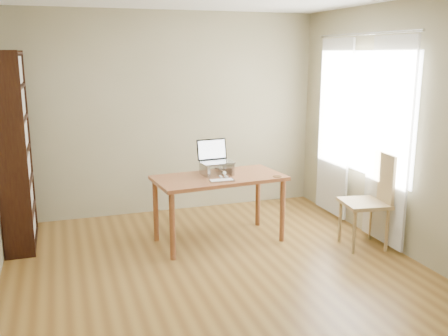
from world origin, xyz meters
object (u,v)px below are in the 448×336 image
bookshelf (15,151)px  keyboard (222,180)px  laptop (215,157)px  chair (371,196)px  cat (218,169)px  desk (219,185)px

bookshelf → keyboard: size_ratio=7.95×
laptop → chair: 1.76m
bookshelf → laptop: bearing=-12.4°
laptop → cat: size_ratio=0.80×
keyboard → cat: cat is taller
desk → keyboard: bearing=-106.2°
chair → cat: bearing=161.2°
bookshelf → desk: bookshelf is taller
desk → chair: (1.52, -0.65, -0.09)m
keyboard → chair: 1.63m
laptop → keyboard: 0.41m
bookshelf → chair: 3.86m
keyboard → cat: (0.06, 0.33, 0.05)m
bookshelf → chair: size_ratio=2.03×
cat → chair: 1.70m
laptop → keyboard: size_ratio=1.41×
desk → laptop: (0.00, 0.14, 0.29)m
laptop → keyboard: laptop is taller
cat → laptop: bearing=124.9°
bookshelf → laptop: size_ratio=5.62×
chair → laptop: bearing=160.6°
bookshelf → cat: 2.19m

